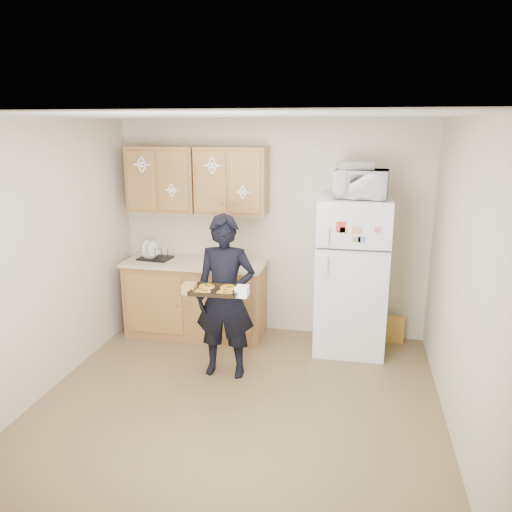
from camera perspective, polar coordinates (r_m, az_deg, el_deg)
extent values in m
plane|color=brown|center=(4.67, -2.24, -16.71)|extent=(3.60, 3.60, 0.00)
plane|color=beige|center=(3.98, -2.61, 15.69)|extent=(3.60, 3.60, 0.00)
cube|color=beige|center=(5.86, 1.81, 3.10)|extent=(3.60, 0.04, 2.50)
cube|color=beige|center=(2.57, -12.34, -13.11)|extent=(3.60, 0.04, 2.50)
cube|color=beige|center=(4.89, -23.33, -0.48)|extent=(0.04, 3.60, 2.50)
cube|color=beige|center=(4.12, 22.70, -3.12)|extent=(0.04, 3.60, 2.50)
cube|color=white|center=(5.52, 10.88, -2.19)|extent=(0.75, 0.70, 1.70)
cube|color=brown|center=(5.99, -6.86, -4.91)|extent=(1.60, 0.60, 0.86)
cube|color=beige|center=(5.85, -6.99, -0.76)|extent=(1.64, 0.64, 0.04)
cube|color=brown|center=(5.94, -10.57, 8.62)|extent=(0.80, 0.33, 0.75)
cube|color=brown|center=(5.68, -2.79, 8.59)|extent=(0.80, 0.33, 0.75)
cube|color=#E8D251|center=(6.00, 15.56, -8.09)|extent=(0.20, 0.07, 0.32)
imported|color=black|center=(4.88, -3.52, -4.70)|extent=(0.60, 0.41, 1.62)
cube|color=black|center=(4.56, -4.65, -4.00)|extent=(0.45, 0.33, 0.04)
cylinder|color=yellow|center=(4.51, -6.13, -4.01)|extent=(0.14, 0.14, 0.02)
cylinder|color=yellow|center=(4.46, -3.62, -4.16)|extent=(0.14, 0.14, 0.02)
cylinder|color=yellow|center=(4.64, -5.65, -3.45)|extent=(0.14, 0.14, 0.02)
cylinder|color=yellow|center=(4.60, -3.21, -3.59)|extent=(0.14, 0.14, 0.02)
imported|color=white|center=(5.27, 11.92, 8.06)|extent=(0.56, 0.41, 0.30)
cube|color=silver|center=(5.29, 11.26, 10.13)|extent=(0.39, 0.30, 0.08)
cube|color=black|center=(5.99, -11.45, 0.34)|extent=(0.39, 0.31, 0.15)
imported|color=white|center=(6.02, -11.96, 0.12)|extent=(0.23, 0.23, 0.06)
imported|color=white|center=(5.59, -2.40, -0.13)|extent=(0.11, 0.11, 0.20)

